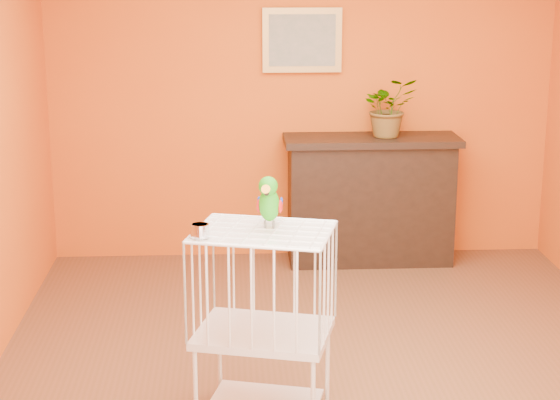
{
  "coord_description": "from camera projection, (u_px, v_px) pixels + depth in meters",
  "views": [
    {
      "loc": [
        -0.58,
        -5.12,
        2.38
      ],
      "look_at": [
        -0.33,
        -0.57,
        1.19
      ],
      "focal_mm": 60.0,
      "sensor_mm": 36.0,
      "label": 1
    }
  ],
  "objects": [
    {
      "name": "framed_picture",
      "position": [
        302.0,
        40.0,
        7.28
      ],
      "size": [
        0.62,
        0.04,
        0.5
      ],
      "color": "#B1833F",
      "rests_on": "room_shell"
    },
    {
      "name": "birdcage",
      "position": [
        263.0,
        323.0,
        4.84
      ],
      "size": [
        0.78,
        0.67,
        1.04
      ],
      "rotation": [
        0.0,
        0.0,
        -0.26
      ],
      "color": "silver",
      "rests_on": "ground"
    },
    {
      "name": "console_cabinet",
      "position": [
        370.0,
        200.0,
        7.42
      ],
      "size": [
        1.37,
        0.49,
        1.02
      ],
      "color": "black",
      "rests_on": "ground"
    },
    {
      "name": "potted_plant",
      "position": [
        389.0,
        114.0,
        7.23
      ],
      "size": [
        0.49,
        0.53,
        0.36
      ],
      "primitive_type": "imported",
      "rotation": [
        0.0,
        0.0,
        0.18
      ],
      "color": "#26722D",
      "rests_on": "console_cabinet"
    },
    {
      "name": "parrot",
      "position": [
        269.0,
        201.0,
        4.73
      ],
      "size": [
        0.14,
        0.25,
        0.28
      ],
      "rotation": [
        0.0,
        0.0,
        -0.22
      ],
      "color": "#59544C",
      "rests_on": "birdcage"
    },
    {
      "name": "ground",
      "position": [
        329.0,
        368.0,
        5.58
      ],
      "size": [
        4.5,
        4.5,
        0.0
      ],
      "primitive_type": "plane",
      "color": "brown",
      "rests_on": "ground"
    },
    {
      "name": "feed_cup",
      "position": [
        200.0,
        231.0,
        4.58
      ],
      "size": [
        0.09,
        0.09,
        0.07
      ],
      "primitive_type": "cylinder",
      "color": "silver",
      "rests_on": "birdcage"
    },
    {
      "name": "room_shell",
      "position": [
        333.0,
        105.0,
        5.18
      ],
      "size": [
        4.5,
        4.5,
        4.5
      ],
      "color": "#CD5613",
      "rests_on": "ground"
    }
  ]
}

